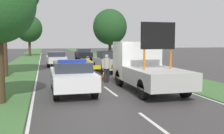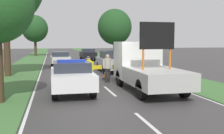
{
  "view_description": "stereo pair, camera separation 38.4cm",
  "coord_description": "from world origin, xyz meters",
  "px_view_note": "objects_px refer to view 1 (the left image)",
  "views": [
    {
      "loc": [
        -3.1,
        -11.88,
        2.42
      ],
      "look_at": [
        0.3,
        1.12,
        1.1
      ],
      "focal_mm": 42.0,
      "sensor_mm": 36.0,
      "label": 1
    },
    {
      "loc": [
        -2.73,
        -11.97,
        2.42
      ],
      "look_at": [
        0.3,
        1.12,
        1.1
      ],
      "focal_mm": 42.0,
      "sensor_mm": 36.0,
      "label": 2
    }
  ],
  "objects_px": {
    "traffic_cone_near_truck": "(105,74)",
    "road_barrier": "(101,68)",
    "queued_car_van_white": "(56,58)",
    "police_car": "(72,76)",
    "roadside_tree_mid_right": "(110,27)",
    "work_truck": "(145,67)",
    "traffic_cone_centre_front": "(118,74)",
    "roadside_tree_near_right": "(29,29)",
    "traffic_cone_near_police": "(140,76)",
    "pedestrian_civilian": "(107,66)",
    "police_officer": "(88,68)",
    "queued_car_sedan_silver": "(110,61)",
    "queued_car_sedan_black": "(83,54)"
  },
  "relations": [
    {
      "from": "queued_car_sedan_black",
      "to": "queued_car_sedan_silver",
      "type": "bearing_deg",
      "value": 90.53
    },
    {
      "from": "traffic_cone_centre_front",
      "to": "roadside_tree_near_right",
      "type": "xyz_separation_m",
      "value": [
        -6.72,
        29.16,
        4.15
      ]
    },
    {
      "from": "traffic_cone_centre_front",
      "to": "pedestrian_civilian",
      "type": "bearing_deg",
      "value": -135.82
    },
    {
      "from": "police_car",
      "to": "road_barrier",
      "type": "xyz_separation_m",
      "value": [
        2.06,
        3.08,
        0.02
      ]
    },
    {
      "from": "pedestrian_civilian",
      "to": "traffic_cone_near_truck",
      "type": "height_order",
      "value": "pedestrian_civilian"
    },
    {
      "from": "work_truck",
      "to": "traffic_cone_centre_front",
      "type": "xyz_separation_m",
      "value": [
        -0.41,
        3.49,
        -0.82
      ]
    },
    {
      "from": "traffic_cone_near_truck",
      "to": "road_barrier",
      "type": "bearing_deg",
      "value": -113.6
    },
    {
      "from": "traffic_cone_near_truck",
      "to": "queued_car_van_white",
      "type": "height_order",
      "value": "queued_car_van_white"
    },
    {
      "from": "work_truck",
      "to": "queued_car_sedan_black",
      "type": "xyz_separation_m",
      "value": [
        -0.0,
        21.1,
        -0.34
      ]
    },
    {
      "from": "police_car",
      "to": "pedestrian_civilian",
      "type": "xyz_separation_m",
      "value": [
        2.31,
        2.66,
        0.18
      ]
    },
    {
      "from": "police_officer",
      "to": "traffic_cone_near_truck",
      "type": "height_order",
      "value": "police_officer"
    },
    {
      "from": "work_truck",
      "to": "queued_car_van_white",
      "type": "distance_m",
      "value": 14.41
    },
    {
      "from": "roadside_tree_near_right",
      "to": "queued_car_van_white",
      "type": "bearing_deg",
      "value": -79.77
    },
    {
      "from": "traffic_cone_near_truck",
      "to": "work_truck",
      "type": "bearing_deg",
      "value": -74.47
    },
    {
      "from": "traffic_cone_near_truck",
      "to": "queued_car_sedan_silver",
      "type": "bearing_deg",
      "value": 70.97
    },
    {
      "from": "police_officer",
      "to": "queued_car_sedan_black",
      "type": "height_order",
      "value": "police_officer"
    },
    {
      "from": "queued_car_sedan_silver",
      "to": "queued_car_van_white",
      "type": "xyz_separation_m",
      "value": [
        -3.87,
        6.17,
        -0.09
      ]
    },
    {
      "from": "work_truck",
      "to": "traffic_cone_near_police",
      "type": "distance_m",
      "value": 2.98
    },
    {
      "from": "work_truck",
      "to": "traffic_cone_near_police",
      "type": "relative_size",
      "value": 9.94
    },
    {
      "from": "pedestrian_civilian",
      "to": "traffic_cone_centre_front",
      "type": "bearing_deg",
      "value": 42.04
    },
    {
      "from": "traffic_cone_near_police",
      "to": "roadside_tree_near_right",
      "type": "relative_size",
      "value": 0.08
    },
    {
      "from": "road_barrier",
      "to": "pedestrian_civilian",
      "type": "relative_size",
      "value": 1.99
    },
    {
      "from": "police_car",
      "to": "roadside_tree_near_right",
      "type": "bearing_deg",
      "value": 97.83
    },
    {
      "from": "traffic_cone_centre_front",
      "to": "roadside_tree_mid_right",
      "type": "xyz_separation_m",
      "value": [
        4.39,
        19.4,
        4.06
      ]
    },
    {
      "from": "road_barrier",
      "to": "queued_car_van_white",
      "type": "bearing_deg",
      "value": 107.28
    },
    {
      "from": "traffic_cone_centre_front",
      "to": "traffic_cone_near_truck",
      "type": "bearing_deg",
      "value": 140.39
    },
    {
      "from": "road_barrier",
      "to": "roadside_tree_near_right",
      "type": "distance_m",
      "value": 30.4
    },
    {
      "from": "queued_car_sedan_silver",
      "to": "roadside_tree_near_right",
      "type": "bearing_deg",
      "value": -73.77
    },
    {
      "from": "queued_car_sedan_black",
      "to": "roadside_tree_mid_right",
      "type": "bearing_deg",
      "value": -155.79
    },
    {
      "from": "police_officer",
      "to": "traffic_cone_near_police",
      "type": "bearing_deg",
      "value": -139.4
    },
    {
      "from": "traffic_cone_near_police",
      "to": "traffic_cone_centre_front",
      "type": "height_order",
      "value": "traffic_cone_centre_front"
    },
    {
      "from": "traffic_cone_near_truck",
      "to": "queued_car_van_white",
      "type": "xyz_separation_m",
      "value": [
        -2.61,
        9.82,
        0.44
      ]
    },
    {
      "from": "work_truck",
      "to": "pedestrian_civilian",
      "type": "bearing_deg",
      "value": -59.58
    },
    {
      "from": "traffic_cone_centre_front",
      "to": "queued_car_sedan_silver",
      "type": "height_order",
      "value": "queued_car_sedan_silver"
    },
    {
      "from": "police_car",
      "to": "roadside_tree_mid_right",
      "type": "distance_m",
      "value": 24.5
    },
    {
      "from": "traffic_cone_near_truck",
      "to": "queued_car_sedan_silver",
      "type": "relative_size",
      "value": 0.14
    },
    {
      "from": "road_barrier",
      "to": "queued_car_sedan_black",
      "type": "bearing_deg",
      "value": 91.16
    },
    {
      "from": "traffic_cone_near_police",
      "to": "traffic_cone_near_truck",
      "type": "relative_size",
      "value": 0.87
    },
    {
      "from": "traffic_cone_near_truck",
      "to": "roadside_tree_mid_right",
      "type": "bearing_deg",
      "value": 74.76
    },
    {
      "from": "police_car",
      "to": "pedestrian_civilian",
      "type": "distance_m",
      "value": 3.53
    },
    {
      "from": "traffic_cone_near_police",
      "to": "traffic_cone_centre_front",
      "type": "distance_m",
      "value": 1.44
    },
    {
      "from": "road_barrier",
      "to": "traffic_cone_centre_front",
      "type": "relative_size",
      "value": 4.97
    },
    {
      "from": "pedestrian_civilian",
      "to": "queued_car_sedan_black",
      "type": "distance_m",
      "value": 18.6
    },
    {
      "from": "work_truck",
      "to": "road_barrier",
      "type": "xyz_separation_m",
      "value": [
        -1.62,
        2.98,
        -0.33
      ]
    },
    {
      "from": "pedestrian_civilian",
      "to": "queued_car_van_white",
      "type": "distance_m",
      "value": 11.6
    },
    {
      "from": "work_truck",
      "to": "pedestrian_civilian",
      "type": "relative_size",
      "value": 3.34
    },
    {
      "from": "police_car",
      "to": "roadside_tree_mid_right",
      "type": "xyz_separation_m",
      "value": [
        7.67,
        23.0,
        3.59
      ]
    },
    {
      "from": "road_barrier",
      "to": "traffic_cone_centre_front",
      "type": "bearing_deg",
      "value": 29.06
    },
    {
      "from": "police_car",
      "to": "work_truck",
      "type": "distance_m",
      "value": 3.7
    },
    {
      "from": "police_officer",
      "to": "traffic_cone_centre_front",
      "type": "bearing_deg",
      "value": -116.95
    }
  ]
}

